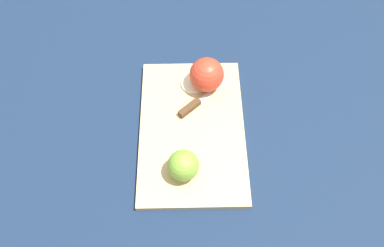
{
  "coord_description": "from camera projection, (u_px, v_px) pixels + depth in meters",
  "views": [
    {
      "loc": [
        -0.44,
        -0.01,
        0.8
      ],
      "look_at": [
        0.0,
        0.0,
        0.04
      ],
      "focal_mm": 35.0,
      "sensor_mm": 36.0,
      "label": 1
    }
  ],
  "objects": [
    {
      "name": "ground_plane",
      "position": [
        192.0,
        131.0,
        0.91
      ],
      "size": [
        4.0,
        4.0,
        0.0
      ],
      "primitive_type": "plane",
      "color": "#14233D"
    },
    {
      "name": "cutting_board",
      "position": [
        192.0,
        129.0,
        0.91
      ],
      "size": [
        0.4,
        0.27,
        0.02
      ],
      "color": "tan",
      "rests_on": "ground_plane"
    },
    {
      "name": "apple_half_left",
      "position": [
        183.0,
        166.0,
        0.81
      ],
      "size": [
        0.07,
        0.07,
        0.07
      ],
      "rotation": [
        0.0,
        0.0,
        2.8
      ],
      "color": "olive",
      "rests_on": "cutting_board"
    },
    {
      "name": "apple_half_right",
      "position": [
        207.0,
        75.0,
        0.92
      ],
      "size": [
        0.09,
        0.09,
        0.09
      ],
      "rotation": [
        0.0,
        0.0,
        4.82
      ],
      "color": "red",
      "rests_on": "cutting_board"
    },
    {
      "name": "knife",
      "position": [
        194.0,
        105.0,
        0.92
      ],
      "size": [
        0.12,
        0.13,
        0.02
      ],
      "rotation": [
        0.0,
        0.0,
        -0.8
      ],
      "color": "silver",
      "rests_on": "cutting_board"
    },
    {
      "name": "apple_slice",
      "position": [
        193.0,
        84.0,
        0.96
      ],
      "size": [
        0.06,
        0.06,
        0.01
      ],
      "color": "#EFE5C6",
      "rests_on": "cutting_board"
    }
  ]
}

